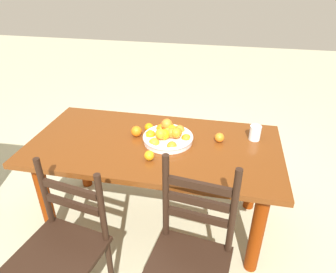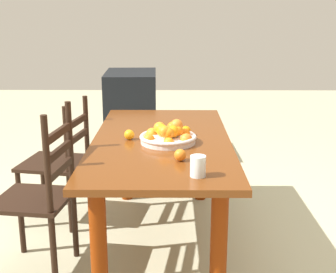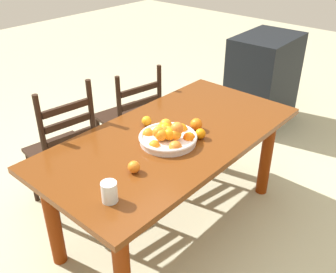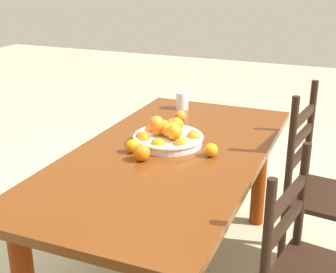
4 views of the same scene
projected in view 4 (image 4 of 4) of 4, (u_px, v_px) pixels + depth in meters
The scene contains 8 objects.
dining_table at pixel (169, 173), 2.24m from camera, with size 1.73×0.87×0.72m.
chair_near_window at pixel (321, 192), 2.35m from camera, with size 0.46×0.46×1.00m.
fruit_bowl at pixel (168, 136), 2.28m from camera, with size 0.35×0.35×0.15m.
orange_loose_0 at pixel (180, 116), 2.62m from camera, with size 0.07×0.07×0.07m, color orange.
orange_loose_1 at pixel (132, 146), 2.18m from camera, with size 0.06×0.06×0.06m, color orange.
orange_loose_2 at pixel (211, 150), 2.14m from camera, with size 0.06×0.06×0.06m, color orange.
orange_loose_3 at pixel (142, 153), 2.09m from camera, with size 0.08×0.08×0.08m, color orange.
drinking_glass at pixel (182, 101), 2.85m from camera, with size 0.08×0.08×0.11m, color silver.
Camera 4 is at (1.89, 0.78, 1.55)m, focal length 49.39 mm.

